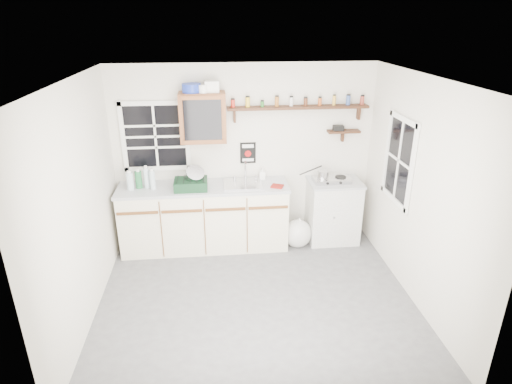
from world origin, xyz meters
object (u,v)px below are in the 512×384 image
Objects in this scene: main_cabinet at (205,217)px; right_cabinet at (333,210)px; upper_cabinet at (203,118)px; hotplate at (332,179)px; dish_rack at (192,181)px; spice_shelf at (298,106)px.

main_cabinet reaches higher than right_cabinet.
hotplate is (1.74, -0.14, -0.88)m from upper_cabinet.
main_cabinet is 1.84m from hotplate.
main_cabinet is 0.59m from dish_rack.
main_cabinet is at bearing -103.68° from upper_cabinet.
dish_rack is at bearing -178.27° from hotplate.
hotplate reaches higher than main_cabinet.
hotplate is at bearing 2.70° from dish_rack.
right_cabinet is 2.06m from dish_rack.
upper_cabinet is at bearing 176.24° from right_cabinet.
main_cabinet is at bearing -170.78° from spice_shelf.
dish_rack is at bearing -127.90° from upper_cabinet.
main_cabinet is 3.55× the size of upper_cabinet.
spice_shelf is at bearing 11.57° from dish_rack.
right_cabinet is at bearing 18.42° from hotplate.
spice_shelf is at bearing 3.10° from upper_cabinet.
right_cabinet is at bearing -3.76° from upper_cabinet.
dish_rack reaches higher than hotplate.
right_cabinet is 2.09× the size of dish_rack.
dish_rack is at bearing -168.46° from spice_shelf.
spice_shelf is at bearing 155.01° from hotplate.
main_cabinet is 1.21× the size of spice_shelf.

